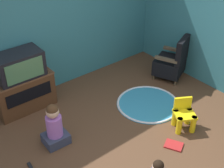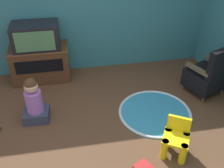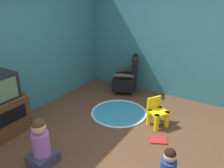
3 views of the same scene
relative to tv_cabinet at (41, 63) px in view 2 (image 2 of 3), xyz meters
The scene contains 7 objects.
ground_plane 2.02m from the tv_cabinet, 67.08° to the right, with size 30.00×30.00×0.00m, color brown.
tv_cabinet is the anchor object (origin of this frame).
television 0.50m from the tv_cabinet, 90.00° to the right, with size 0.74×0.45×0.41m.
black_armchair 2.78m from the tv_cabinet, 18.57° to the right, with size 0.68×0.68×0.87m.
yellow_kid_chair 2.62m from the tv_cabinet, 50.20° to the right, with size 0.41×0.40×0.49m.
play_mat 2.11m from the tv_cabinet, 36.58° to the right, with size 1.09×1.09×0.04m.
child_watching_center 1.07m from the tv_cabinet, 91.97° to the right, with size 0.36×0.32×0.69m.
Camera 2 is at (-0.24, -2.23, 2.56)m, focal length 42.00 mm.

